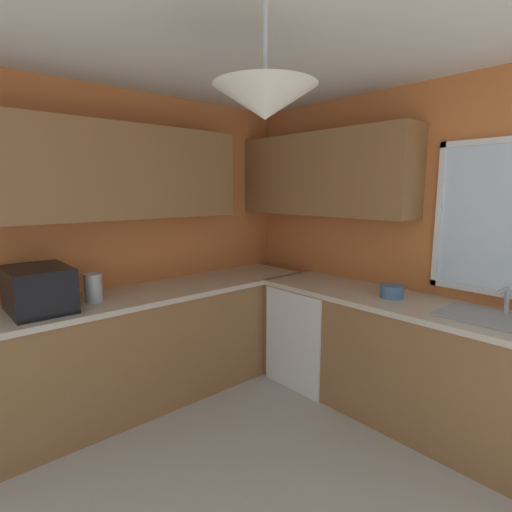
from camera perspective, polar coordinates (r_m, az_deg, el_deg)
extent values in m
cube|color=#D17238|center=(3.26, 24.92, 0.76)|extent=(3.82, 0.06, 2.45)
cube|color=#D17238|center=(3.40, -20.79, 1.36)|extent=(0.06, 3.63, 2.45)
cube|color=white|center=(3.20, 24.81, 5.31)|extent=(0.04, 0.04, 1.04)
cube|color=olive|center=(3.13, -23.63, 11.09)|extent=(0.32, 2.46, 0.70)
cube|color=olive|center=(3.59, 9.39, 11.44)|extent=(1.71, 0.32, 0.70)
cylinder|color=#B7B7BC|center=(1.84, 1.35, 28.66)|extent=(0.02, 0.02, 0.35)
cone|color=silver|center=(1.78, 1.31, 21.18)|extent=(0.44, 0.44, 0.14)
cube|color=olive|center=(3.30, -17.78, -13.17)|extent=(0.62, 3.21, 0.85)
cube|color=beige|center=(3.16, -18.19, -5.71)|extent=(0.65, 3.24, 0.04)
cube|color=olive|center=(3.10, 24.90, -15.17)|extent=(2.88, 0.62, 0.85)
cube|color=beige|center=(2.95, 25.50, -7.27)|extent=(2.91, 0.65, 0.04)
cube|color=white|center=(3.60, 8.38, -10.92)|extent=(0.60, 0.60, 0.84)
cube|color=black|center=(2.95, -28.76, -4.18)|extent=(0.48, 0.36, 0.29)
cylinder|color=#B7B7BC|center=(3.03, -22.31, -4.24)|extent=(0.12, 0.12, 0.20)
cube|color=#9EA0A5|center=(2.84, 31.25, -7.82)|extent=(0.63, 0.40, 0.02)
cylinder|color=#B7B7BC|center=(2.97, 32.33, -5.50)|extent=(0.03, 0.03, 0.18)
cylinder|color=#B7B7BC|center=(2.86, 31.91, -4.25)|extent=(0.02, 0.20, 0.02)
cylinder|color=#4C7099|center=(3.09, 18.91, -4.83)|extent=(0.17, 0.17, 0.09)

